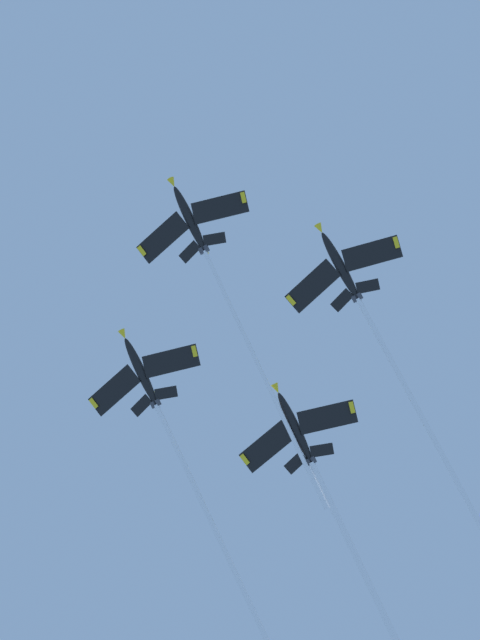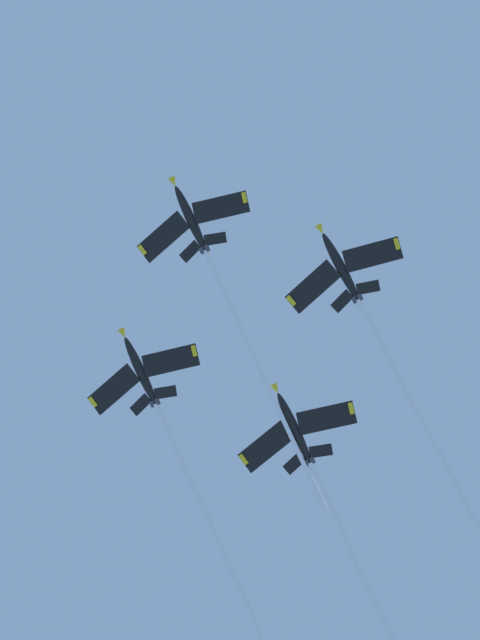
% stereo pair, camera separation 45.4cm
% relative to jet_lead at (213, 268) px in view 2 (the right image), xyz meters
% --- Properties ---
extents(jet_lead, '(43.86, 35.06, 26.80)m').
position_rel_jet_lead_xyz_m(jet_lead, '(0.00, 0.00, 0.00)').
color(jet_lead, black).
extents(jet_left_wing, '(42.33, 35.81, 24.50)m').
position_rel_jet_lead_xyz_m(jet_left_wing, '(-4.74, 26.33, -8.18)').
color(jet_left_wing, black).
extents(jet_right_wing, '(43.69, 35.45, 24.67)m').
position_rel_jet_lead_xyz_m(jet_right_wing, '(-26.54, -2.91, -9.46)').
color(jet_right_wing, black).
extents(jet_slot, '(39.14, 31.86, 23.93)m').
position_rel_jet_lead_xyz_m(jet_slot, '(-29.69, 22.14, -17.41)').
color(jet_slot, black).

